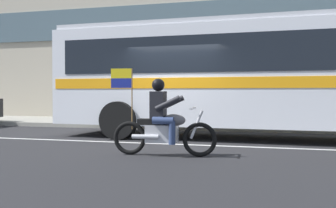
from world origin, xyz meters
name	(u,v)px	position (x,y,z in m)	size (l,w,h in m)	color
ground_plane	(172,141)	(0.00, 0.00, 0.00)	(60.00, 60.00, 0.00)	black
sidewalk_curb	(210,125)	(0.00, 5.10, 0.07)	(28.00, 3.80, 0.15)	gray
lane_center_stripe	(165,144)	(0.00, -0.60, 0.00)	(26.60, 0.14, 0.01)	silver
transit_bus	(248,71)	(1.83, 1.19, 1.88)	(10.97, 3.03, 3.22)	silver
motorcycle_with_rider	(163,123)	(0.54, -2.52, 0.67)	(2.19, 0.64, 1.78)	black
fire_hydrant	(308,115)	(3.47, 4.30, 0.52)	(0.22, 0.30, 0.75)	gold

